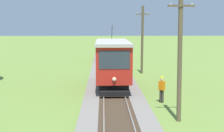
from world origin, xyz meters
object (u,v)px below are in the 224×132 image
Objects in this scene: utility_pole_near_tram at (180,55)px; freight_car at (109,50)px; red_tram at (113,61)px; utility_pole_mid at (142,39)px; track_worker at (162,88)px.

freight_car is at bearing 96.93° from utility_pole_near_tram.
red_tram is 1.22× the size of utility_pole_mid.
utility_pole_near_tram is at bearing -83.07° from freight_car.
red_tram reaches higher than freight_car.
track_worker is at bearing 92.83° from utility_pole_near_tram.
utility_pole_near_tram is 0.99× the size of utility_pole_mid.
utility_pole_near_tram reaches higher than track_worker.
utility_pole_near_tram reaches higher than red_tram.
utility_pole_near_tram reaches higher than freight_car.
red_tram is 4.79× the size of track_worker.
track_worker is at bearing -90.90° from utility_pole_mid.
red_tram is at bearing -89.99° from freight_car.
utility_pole_mid is (3.29, -11.24, 2.04)m from freight_car.
freight_car is 27.30m from utility_pole_near_tram.
red_tram is 9.28m from utility_pole_near_tram.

